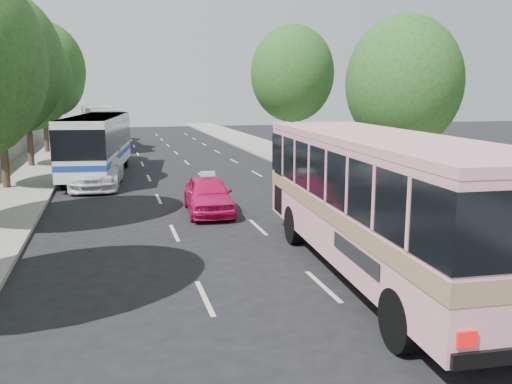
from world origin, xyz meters
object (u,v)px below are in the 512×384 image
object	(u,v)px
tour_coach_front	(98,140)
tour_coach_rear	(101,124)
pink_bus	(380,190)
white_pickup	(98,170)
pink_taxi	(208,195)

from	to	relation	value
tour_coach_front	tour_coach_rear	distance (m)	16.05
pink_bus	tour_coach_front	size ratio (longest dim) A/B	1.01
white_pickup	tour_coach_rear	bearing A→B (deg)	95.62
pink_bus	white_pickup	bearing A→B (deg)	118.05
pink_taxi	tour_coach_rear	distance (m)	27.01
pink_bus	white_pickup	distance (m)	17.22
pink_bus	tour_coach_rear	distance (m)	35.75
pink_taxi	white_pickup	world-z (taller)	white_pickup
pink_bus	tour_coach_rear	world-z (taller)	pink_bus
pink_taxi	tour_coach_rear	size ratio (longest dim) A/B	0.37
tour_coach_rear	white_pickup	bearing A→B (deg)	-96.22
pink_bus	pink_taxi	bearing A→B (deg)	112.43
white_pickup	tour_coach_front	world-z (taller)	tour_coach_front
white_pickup	tour_coach_front	distance (m)	3.56
white_pickup	tour_coach_rear	xyz separation A→B (m)	(0.00, 19.41, 1.19)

